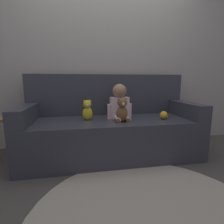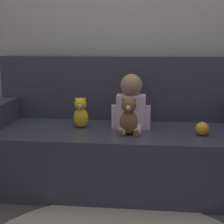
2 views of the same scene
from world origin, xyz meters
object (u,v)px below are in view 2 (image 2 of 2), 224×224
object	(u,v)px
teddy_bear_brown	(129,117)
plush_toy_side	(81,113)
person_baby	(131,104)
toy_ball	(202,129)
couch	(119,141)

from	to	relation	value
teddy_bear_brown	plush_toy_side	bearing A→B (deg)	158.15
person_baby	teddy_bear_brown	bearing A→B (deg)	-92.96
person_baby	toy_ball	xyz separation A→B (m)	(0.52, -0.13, -0.15)
teddy_bear_brown	plush_toy_side	distance (m)	0.41
couch	teddy_bear_brown	distance (m)	0.36
couch	teddy_bear_brown	bearing A→B (deg)	-70.00
plush_toy_side	toy_ball	bearing A→B (deg)	-7.19
couch	plush_toy_side	size ratio (longest dim) A/B	8.82
toy_ball	couch	bearing A→B (deg)	161.71
plush_toy_side	toy_ball	distance (m)	0.92
couch	toy_ball	distance (m)	0.67
toy_ball	teddy_bear_brown	bearing A→B (deg)	-175.86
plush_toy_side	person_baby	bearing A→B (deg)	2.65
couch	toy_ball	xyz separation A→B (m)	(0.62, -0.20, 0.17)
teddy_bear_brown	toy_ball	xyz separation A→B (m)	(0.53, 0.04, -0.08)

